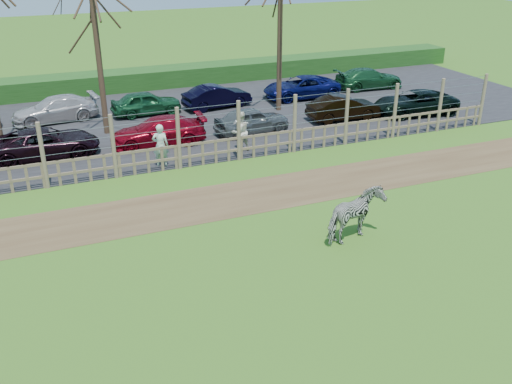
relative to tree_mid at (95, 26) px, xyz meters
name	(u,v)px	position (x,y,z in m)	size (l,w,h in m)	color
ground	(257,268)	(2.00, -13.50, -4.87)	(120.00, 120.00, 0.00)	#568C33
dirt_strip	(207,203)	(2.00, -9.00, -4.86)	(34.00, 2.80, 0.01)	brown
asphalt	(145,122)	(2.00, 1.00, -4.85)	(44.00, 13.00, 0.04)	#232326
hedge	(119,81)	(2.00, 8.00, -4.32)	(46.00, 2.00, 1.10)	#1E4716
fence	(179,149)	(2.00, -5.50, -4.06)	(30.16, 0.16, 2.50)	brown
tree_mid	(95,26)	(0.00, 0.00, 0.00)	(4.80, 4.80, 6.83)	#3D2B1E
tree_right	(280,7)	(9.00, 0.50, 0.37)	(4.80, 4.80, 7.35)	#3D2B1E
zebra	(355,216)	(5.34, -13.13, -4.05)	(0.88, 1.93, 1.63)	gray
visitor_a	(161,145)	(1.38, -5.03, -3.96)	(0.63, 0.41, 1.72)	silver
visitor_b	(240,132)	(4.88, -4.65, -3.96)	(0.84, 0.65, 1.72)	beige
crow	(375,191)	(7.81, -10.50, -4.77)	(0.25, 0.19, 0.21)	black
car_2	(45,143)	(-2.79, -2.23, -4.23)	(1.99, 4.32, 1.20)	black
car_3	(158,131)	(1.86, -2.48, -4.23)	(1.68, 4.13, 1.20)	maroon
car_4	(252,120)	(6.26, -2.53, -4.23)	(1.42, 3.52, 1.20)	#575A5A
car_5	(343,108)	(11.25, -2.32, -4.23)	(1.27, 3.64, 1.20)	black
car_6	(415,103)	(15.12, -2.89, -4.23)	(1.99, 4.32, 1.20)	black
car_9	(55,109)	(-2.02, 2.87, -4.23)	(1.68, 4.13, 1.20)	beige
car_10	(146,103)	(2.38, 2.30, -4.23)	(1.42, 3.52, 1.20)	#19512A
car_11	(217,96)	(6.14, 2.13, -4.23)	(1.27, 3.64, 1.20)	black
car_12	(301,87)	(11.18, 2.24, -4.23)	(1.99, 4.32, 1.20)	#0B0E49
car_13	(369,78)	(15.88, 2.63, -4.23)	(1.68, 4.13, 1.20)	#1B5028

